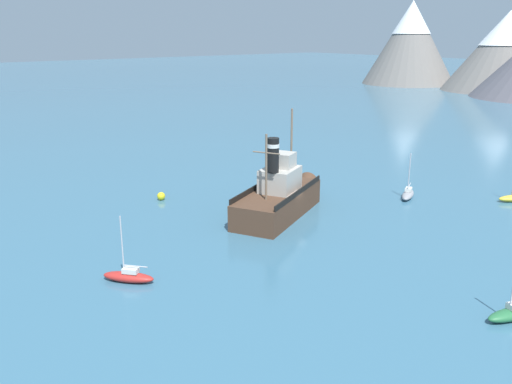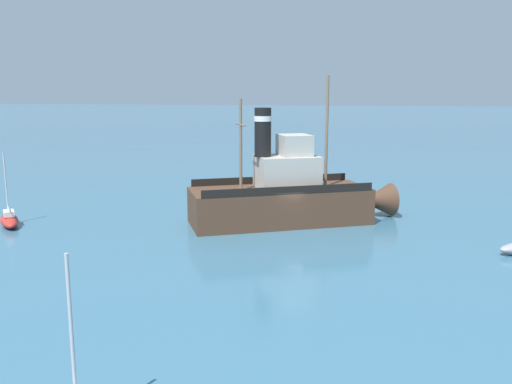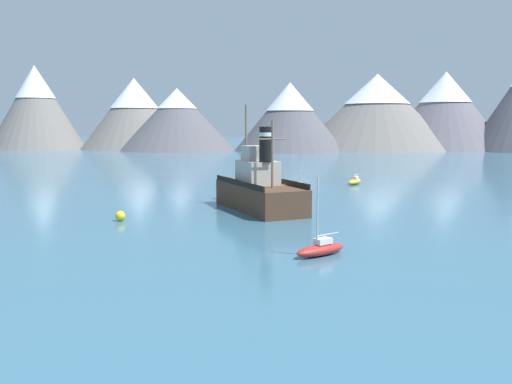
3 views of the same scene
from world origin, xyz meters
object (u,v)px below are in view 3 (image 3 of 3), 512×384
(old_tugboat, at_px, (257,190))
(sailboat_grey, at_px, (299,187))
(sailboat_yellow, at_px, (355,181))
(mooring_buoy, at_px, (120,216))
(sailboat_red, at_px, (321,249))

(old_tugboat, height_order, sailboat_grey, old_tugboat)
(sailboat_grey, xyz_separation_m, sailboat_yellow, (7.87, 7.66, 0.00))
(sailboat_yellow, bearing_deg, mooring_buoy, -129.88)
(old_tugboat, height_order, sailboat_red, old_tugboat)
(old_tugboat, distance_m, sailboat_yellow, 25.13)
(sailboat_red, bearing_deg, old_tugboat, 103.54)
(old_tugboat, relative_size, sailboat_grey, 2.95)
(sailboat_red, height_order, mooring_buoy, sailboat_red)
(old_tugboat, distance_m, mooring_buoy, 13.18)
(old_tugboat, height_order, sailboat_yellow, old_tugboat)
(sailboat_grey, bearing_deg, sailboat_yellow, 44.20)
(sailboat_grey, relative_size, sailboat_yellow, 1.00)
(sailboat_grey, bearing_deg, mooring_buoy, -127.41)
(sailboat_red, xyz_separation_m, mooring_buoy, (-15.64, 11.50, -0.00))
(sailboat_yellow, height_order, mooring_buoy, sailboat_yellow)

